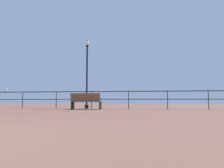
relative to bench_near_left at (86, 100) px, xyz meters
The scene contains 4 objects.
pier_railing 0.95m from the bench_near_left, 83.42° to the left, with size 21.98×0.05×1.04m.
bench_near_left is the anchor object (origin of this frame).
lamppost_center 2.33m from the bench_near_left, 102.66° to the left, with size 0.30×0.30×4.29m.
seagull_on_rail 5.52m from the bench_near_left, behind, with size 0.26×0.40×0.20m.
Camera 1 is at (2.71, -1.80, 0.46)m, focal length 31.49 mm.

